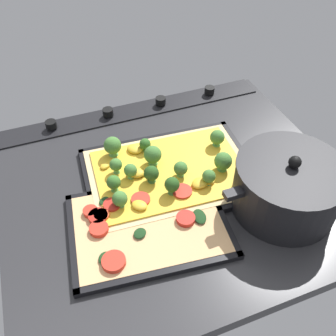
# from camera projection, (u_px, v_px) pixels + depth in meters

# --- Properties ---
(ground_plane) EXTENTS (0.74, 0.64, 0.03)m
(ground_plane) POSITION_uv_depth(u_px,v_px,m) (174.00, 188.00, 0.83)
(ground_plane) COLOR #28282B
(stove_control_panel) EXTENTS (0.71, 0.07, 0.03)m
(stove_control_panel) POSITION_uv_depth(u_px,v_px,m) (135.00, 110.00, 1.00)
(stove_control_panel) COLOR black
(stove_control_panel) RESTS_ON ground_plane
(baking_tray_front) EXTENTS (0.39, 0.29, 0.01)m
(baking_tray_front) POSITION_uv_depth(u_px,v_px,m) (171.00, 175.00, 0.83)
(baking_tray_front) COLOR black
(baking_tray_front) RESTS_ON ground_plane
(broccoli_pizza) EXTENTS (0.37, 0.27, 0.06)m
(broccoli_pizza) POSITION_uv_depth(u_px,v_px,m) (167.00, 170.00, 0.82)
(broccoli_pizza) COLOR #D3B77F
(broccoli_pizza) RESTS_ON baking_tray_front
(baking_tray_back) EXTENTS (0.33, 0.26, 0.01)m
(baking_tray_back) POSITION_uv_depth(u_px,v_px,m) (149.00, 226.00, 0.73)
(baking_tray_back) COLOR black
(baking_tray_back) RESTS_ON ground_plane
(veggie_pizza_back) EXTENTS (0.30, 0.23, 0.02)m
(veggie_pizza_back) POSITION_uv_depth(u_px,v_px,m) (145.00, 223.00, 0.72)
(veggie_pizza_back) COLOR tan
(veggie_pizza_back) RESTS_ON baking_tray_back
(cooking_pot) EXTENTS (0.28, 0.21, 0.14)m
(cooking_pot) POSITION_uv_depth(u_px,v_px,m) (287.00, 187.00, 0.73)
(cooking_pot) COLOR black
(cooking_pot) RESTS_ON ground_plane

